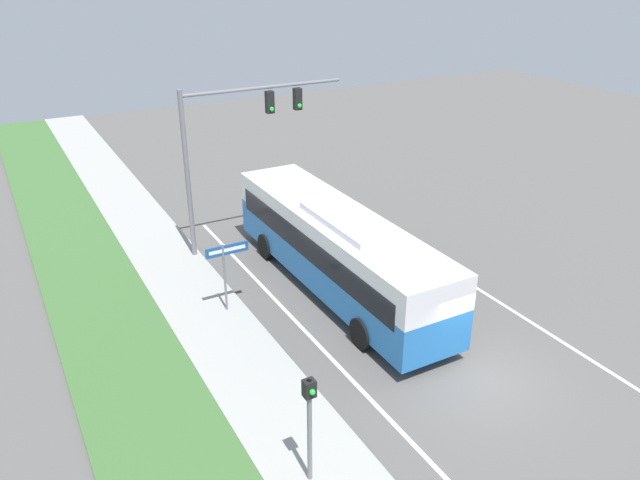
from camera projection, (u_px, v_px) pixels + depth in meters
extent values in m
plane|color=#565451|center=(478.00, 372.00, 19.23)|extent=(80.00, 80.00, 0.00)
cube|color=#9E9E99|center=(299.00, 440.00, 16.49)|extent=(2.80, 80.00, 0.12)
cube|color=silver|center=(381.00, 410.00, 17.66)|extent=(0.14, 30.00, 0.01)
cube|color=silver|center=(560.00, 340.00, 20.81)|extent=(0.14, 30.00, 0.01)
cube|color=#236BB7|center=(337.00, 262.00, 23.50)|extent=(2.60, 12.12, 1.46)
cube|color=silver|center=(337.00, 229.00, 22.94)|extent=(2.60, 12.12, 1.20)
cube|color=black|center=(337.00, 240.00, 23.11)|extent=(2.64, 11.15, 0.90)
cube|color=silver|center=(350.00, 220.00, 21.91)|extent=(1.82, 4.24, 0.24)
cylinder|color=black|center=(266.00, 246.00, 26.20)|extent=(0.28, 1.08, 1.08)
cylinder|color=black|center=(318.00, 234.00, 27.30)|extent=(0.28, 1.08, 1.08)
cylinder|color=black|center=(361.00, 333.00, 20.23)|extent=(0.28, 1.08, 1.08)
cylinder|color=black|center=(423.00, 314.00, 21.33)|extent=(0.28, 1.08, 1.08)
cylinder|color=slate|center=(188.00, 178.00, 25.04)|extent=(0.20, 0.20, 7.05)
cylinder|color=slate|center=(264.00, 87.00, 25.19)|extent=(6.98, 0.14, 0.14)
cube|color=black|center=(270.00, 102.00, 25.55)|extent=(0.32, 0.28, 0.90)
sphere|color=#1ED838|center=(272.00, 109.00, 25.51)|extent=(0.18, 0.18, 0.18)
cube|color=black|center=(298.00, 99.00, 26.11)|extent=(0.32, 0.28, 0.90)
sphere|color=#1ED838|center=(300.00, 106.00, 26.07)|extent=(0.18, 0.18, 0.18)
cylinder|color=slate|center=(310.00, 433.00, 14.64)|extent=(0.12, 0.12, 3.06)
cube|color=black|center=(309.00, 388.00, 14.09)|extent=(0.28, 0.24, 0.44)
sphere|color=#1ED838|center=(312.00, 392.00, 13.97)|extent=(0.14, 0.14, 0.14)
cylinder|color=slate|center=(225.00, 279.00, 21.89)|extent=(0.08, 0.08, 2.69)
cube|color=#19478C|center=(227.00, 250.00, 21.49)|extent=(1.57, 0.03, 0.37)
cube|color=white|center=(227.00, 250.00, 21.47)|extent=(1.33, 0.01, 0.13)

